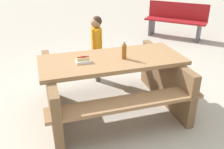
# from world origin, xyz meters

# --- Properties ---
(ground_plane) EXTENTS (30.00, 30.00, 0.00)m
(ground_plane) POSITION_xyz_m (0.00, 0.00, 0.00)
(ground_plane) COLOR #ADA599
(ground_plane) RESTS_ON ground
(picnic_table) EXTENTS (1.87, 1.49, 0.75)m
(picnic_table) POSITION_xyz_m (0.00, 0.00, 0.44)
(picnic_table) COLOR olive
(picnic_table) RESTS_ON ground
(soda_bottle) EXTENTS (0.06, 0.06, 0.23)m
(soda_bottle) POSITION_xyz_m (-0.14, 0.05, 0.86)
(soda_bottle) COLOR brown
(soda_bottle) RESTS_ON picnic_table
(hotdog_tray) EXTENTS (0.18, 0.12, 0.08)m
(hotdog_tray) POSITION_xyz_m (0.37, 0.05, 0.78)
(hotdog_tray) COLOR white
(hotdog_tray) RESTS_ON picnic_table
(child_in_coat) EXTENTS (0.17, 0.27, 1.08)m
(child_in_coat) POSITION_xyz_m (0.01, -0.93, 0.69)
(child_in_coat) COLOR brown
(child_in_coat) RESTS_ON ground
(park_bench_near) EXTENTS (1.39, 1.29, 0.85)m
(park_bench_near) POSITION_xyz_m (-2.40, -2.87, 0.45)
(park_bench_near) COLOR maroon
(park_bench_near) RESTS_ON ground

